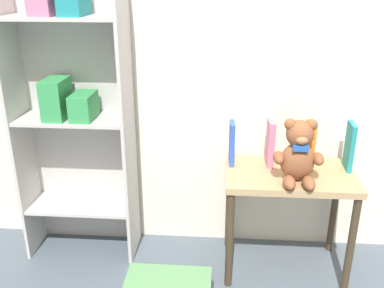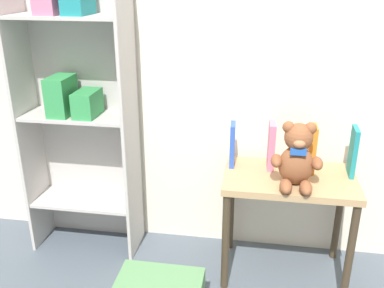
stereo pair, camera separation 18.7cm
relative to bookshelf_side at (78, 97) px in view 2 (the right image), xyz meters
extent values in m
cube|color=silver|center=(0.97, 0.16, 0.31)|extent=(4.80, 0.06, 2.50)
cube|color=#BCB7B2|center=(-0.30, -0.04, -0.10)|extent=(0.02, 0.29, 1.69)
cube|color=#BCB7B2|center=(0.31, -0.04, -0.10)|extent=(0.02, 0.29, 1.69)
cube|color=#BCB7B2|center=(0.00, 0.10, -0.10)|extent=(0.63, 0.02, 1.69)
cube|color=#BCB7B2|center=(0.00, -0.04, -0.64)|extent=(0.60, 0.26, 0.02)
cube|color=#BCB7B2|center=(0.00, -0.04, -0.10)|extent=(0.60, 0.26, 0.02)
cube|color=#BCB7B2|center=(0.00, -0.04, 0.44)|extent=(0.60, 0.26, 0.02)
cube|color=#33934C|center=(-0.07, -0.05, 0.02)|extent=(0.11, 0.20, 0.22)
cube|color=#33934C|center=(0.08, -0.05, -0.02)|extent=(0.11, 0.20, 0.14)
cube|color=tan|center=(1.20, -0.13, -0.35)|extent=(0.68, 0.43, 0.04)
cylinder|color=#3E3121|center=(0.88, -0.32, -0.66)|extent=(0.04, 0.04, 0.57)
cylinder|color=#3E3121|center=(1.51, -0.32, -0.66)|extent=(0.04, 0.04, 0.57)
cylinder|color=#3E3121|center=(0.88, 0.05, -0.66)|extent=(0.04, 0.04, 0.57)
cylinder|color=#3E3121|center=(1.51, 0.05, -0.66)|extent=(0.04, 0.04, 0.57)
ellipsoid|color=brown|center=(1.21, -0.22, -0.23)|extent=(0.17, 0.13, 0.20)
sphere|color=brown|center=(1.21, -0.22, -0.08)|extent=(0.14, 0.14, 0.14)
sphere|color=brown|center=(1.16, -0.22, -0.04)|extent=(0.06, 0.06, 0.06)
sphere|color=brown|center=(1.26, -0.22, -0.04)|extent=(0.06, 0.06, 0.06)
ellipsoid|color=#B56E48|center=(1.21, -0.28, -0.10)|extent=(0.06, 0.04, 0.04)
ellipsoid|color=brown|center=(1.12, -0.24, -0.21)|extent=(0.06, 0.11, 0.06)
ellipsoid|color=brown|center=(1.31, -0.24, -0.21)|extent=(0.06, 0.11, 0.06)
ellipsoid|color=brown|center=(1.17, -0.32, -0.30)|extent=(0.06, 0.12, 0.06)
ellipsoid|color=brown|center=(1.26, -0.32, -0.30)|extent=(0.06, 0.12, 0.06)
cube|color=#2356B2|center=(1.21, -0.28, -0.14)|extent=(0.08, 0.02, 0.03)
cube|color=#2D51B7|center=(0.88, -0.04, -0.22)|extent=(0.03, 0.11, 0.24)
cube|color=#D17093|center=(1.09, -0.04, -0.21)|extent=(0.04, 0.12, 0.26)
cube|color=orange|center=(1.30, -0.05, -0.21)|extent=(0.04, 0.12, 0.26)
cube|color=teal|center=(1.51, -0.06, -0.21)|extent=(0.03, 0.13, 0.26)
camera|label=1|loc=(0.83, -2.22, 0.65)|focal=40.00mm
camera|label=2|loc=(1.01, -2.20, 0.65)|focal=40.00mm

